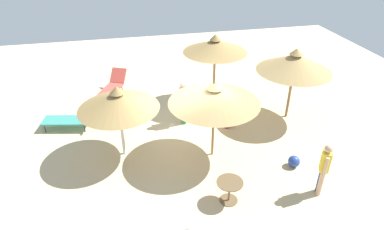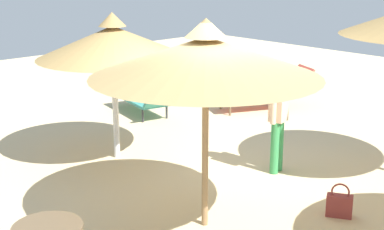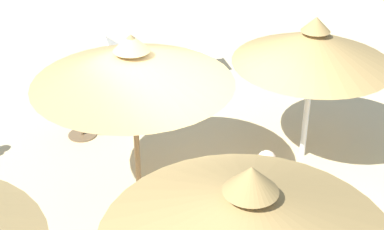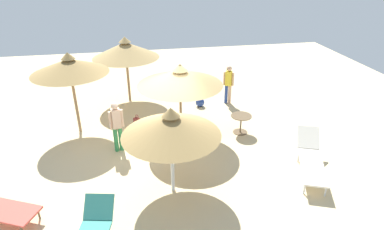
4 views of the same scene
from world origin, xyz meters
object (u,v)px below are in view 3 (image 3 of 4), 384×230
at_px(parasol_umbrella_edge, 249,215).
at_px(lounge_chair_near_left, 162,55).
at_px(side_table_round, 80,113).
at_px(person_standing_near_right, 263,202).
at_px(parasol_umbrella_far_left, 132,66).
at_px(parasol_umbrella_center, 314,47).

xyz_separation_m(parasol_umbrella_edge, lounge_chair_near_left, (6.72, -3.59, -1.94)).
relative_size(parasol_umbrella_edge, side_table_round, 4.01).
xyz_separation_m(person_standing_near_right, side_table_round, (4.11, 0.41, -0.49)).
bearing_deg(parasol_umbrella_edge, parasol_umbrella_far_left, -16.08).
bearing_deg(parasol_umbrella_center, side_table_round, 44.27).
relative_size(lounge_chair_near_left, side_table_round, 3.43).
bearing_deg(parasol_umbrella_center, parasol_umbrella_edge, 126.78).
bearing_deg(person_standing_near_right, side_table_round, 5.73).
bearing_deg(lounge_chair_near_left, parasol_umbrella_edge, 151.86).
bearing_deg(parasol_umbrella_far_left, person_standing_near_right, -165.62).
bearing_deg(person_standing_near_right, parasol_umbrella_far_left, 14.38).
height_order(parasol_umbrella_center, parasol_umbrella_far_left, parasol_umbrella_far_left).
bearing_deg(lounge_chair_near_left, person_standing_near_right, 158.73).
distance_m(parasol_umbrella_center, lounge_chair_near_left, 4.21).
bearing_deg(person_standing_near_right, parasol_umbrella_center, -57.37).
xyz_separation_m(parasol_umbrella_edge, person_standing_near_right, (1.37, -1.51, -1.43)).
bearing_deg(parasol_umbrella_center, parasol_umbrella_far_left, 77.01).
distance_m(lounge_chair_near_left, person_standing_near_right, 5.76).
xyz_separation_m(parasol_umbrella_edge, side_table_round, (5.48, -1.10, -1.92)).
relative_size(parasol_umbrella_far_left, side_table_round, 3.85).
distance_m(parasol_umbrella_center, parasol_umbrella_far_left, 2.82).
bearing_deg(parasol_umbrella_far_left, parasol_umbrella_edge, 163.92).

